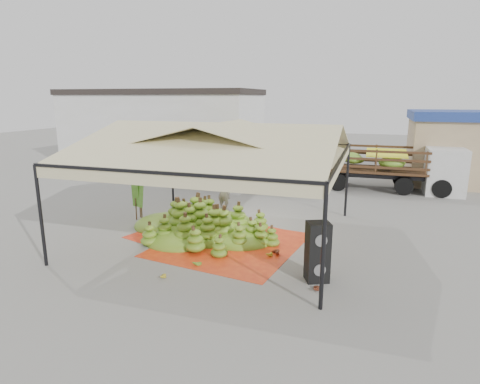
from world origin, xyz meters
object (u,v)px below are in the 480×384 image
(vendor, at_px, (224,191))
(truck_left, at_px, (239,159))
(banana_heap, at_px, (202,217))
(truck_right, at_px, (398,164))
(speaker_stack, at_px, (318,252))

(vendor, relative_size, truck_left, 0.24)
(banana_heap, distance_m, truck_right, 11.98)
(speaker_stack, relative_size, truck_left, 0.23)
(banana_heap, distance_m, vendor, 3.18)
(truck_left, bearing_deg, speaker_stack, -52.61)
(vendor, xyz_separation_m, truck_left, (-1.04, 5.21, 0.61))
(banana_heap, height_order, vendor, vendor)
(truck_right, bearing_deg, truck_left, -171.54)
(vendor, bearing_deg, banana_heap, 109.82)
(banana_heap, relative_size, speaker_stack, 3.54)
(speaker_stack, height_order, truck_right, truck_right)
(truck_right, bearing_deg, vendor, -138.85)
(truck_left, xyz_separation_m, truck_right, (8.40, 1.30, -0.03))
(truck_right, bearing_deg, speaker_stack, -102.15)
(banana_heap, height_order, speaker_stack, speaker_stack)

